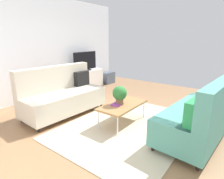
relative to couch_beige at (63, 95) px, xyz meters
The scene contains 13 objects.
ground_plane 1.41m from the couch_beige, 72.84° to the right, with size 7.68×7.68×0.00m, color #936B47.
wall_far 1.87m from the couch_beige, 75.41° to the left, with size 6.40×0.12×2.90m, color silver.
area_rug 1.71m from the couch_beige, 78.36° to the right, with size 2.90×2.20×0.01m, color beige.
couch_beige is the anchor object (origin of this frame).
couch_green 2.92m from the couch_beige, 76.90° to the right, with size 1.96×0.98×1.10m.
coffee_table 1.47m from the couch_beige, 74.88° to the right, with size 1.10×0.56×0.42m.
tv_console 2.25m from the couch_beige, 31.63° to the left, with size 1.40×0.44×0.64m, color silver.
tv 2.30m from the couch_beige, 31.19° to the left, with size 1.00×0.20×0.64m.
storage_trunk 3.21m from the couch_beige, 19.70° to the left, with size 0.52×0.40×0.44m, color #4C5666.
potted_plant 1.43m from the couch_beige, 76.16° to the right, with size 0.29×0.29×0.38m.
table_book_0 1.38m from the couch_beige, 78.18° to the right, with size 0.24×0.18×0.03m, color purple.
vase_0 1.83m from the couch_beige, 42.65° to the left, with size 0.13×0.13×0.13m, color #4C72B2.
bottle_0 1.93m from the couch_beige, 36.74° to the left, with size 0.05×0.05×0.21m, color red.
Camera 1 is at (-3.00, -2.12, 1.72)m, focal length 29.82 mm.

